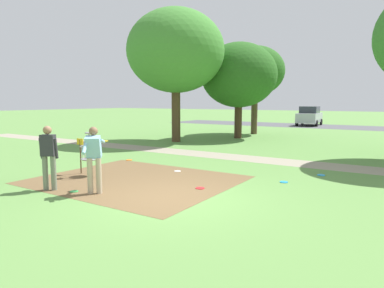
{
  "coord_description": "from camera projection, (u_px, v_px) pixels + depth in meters",
  "views": [
    {
      "loc": [
        4.84,
        -6.66,
        2.35
      ],
      "look_at": [
        -1.05,
        2.51,
        1.0
      ],
      "focal_mm": 32.48,
      "sensor_mm": 36.0,
      "label": 1
    }
  ],
  "objects": [
    {
      "name": "ground_plane",
      "position": [
        172.0,
        198.0,
        8.45
      ],
      "size": [
        160.0,
        160.0,
        0.0
      ],
      "primitive_type": "plane",
      "color": "#5B8942"
    },
    {
      "name": "dirt_tee_pad",
      "position": [
        136.0,
        180.0,
        10.41
      ],
      "size": [
        5.7,
        4.75,
        0.01
      ],
      "primitive_type": "cube",
      "color": "brown",
      "rests_on": "ground"
    },
    {
      "name": "disc_golf_basket",
      "position": [
        88.0,
        152.0,
        10.89
      ],
      "size": [
        0.98,
        0.58,
        1.39
      ],
      "color": "#9E9EA3",
      "rests_on": "ground"
    },
    {
      "name": "player_throwing",
      "position": [
        49.0,
        154.0,
        9.11
      ],
      "size": [
        0.49,
        0.45,
        1.71
      ],
      "color": "slate",
      "rests_on": "ground"
    },
    {
      "name": "player_waiting_left",
      "position": [
        94.0,
        155.0,
        8.77
      ],
      "size": [
        0.59,
        1.13,
        1.71
      ],
      "color": "tan",
      "rests_on": "ground"
    },
    {
      "name": "frisbee_near_basket",
      "position": [
        74.0,
        191.0,
        9.04
      ],
      "size": [
        0.21,
        0.21,
        0.02
      ],
      "primitive_type": "cylinder",
      "color": "green",
      "rests_on": "ground"
    },
    {
      "name": "frisbee_by_tee",
      "position": [
        129.0,
        160.0,
        13.86
      ],
      "size": [
        0.25,
        0.25,
        0.02
      ],
      "primitive_type": "cylinder",
      "color": "orange",
      "rests_on": "ground"
    },
    {
      "name": "frisbee_mid_grass",
      "position": [
        200.0,
        188.0,
        9.38
      ],
      "size": [
        0.24,
        0.24,
        0.02
      ],
      "primitive_type": "cylinder",
      "color": "red",
      "rests_on": "ground"
    },
    {
      "name": "frisbee_far_right",
      "position": [
        321.0,
        175.0,
        11.05
      ],
      "size": [
        0.25,
        0.25,
        0.02
      ],
      "primitive_type": "cylinder",
      "color": "#1E93DB",
      "rests_on": "ground"
    },
    {
      "name": "frisbee_scattered_a",
      "position": [
        284.0,
        182.0,
        10.09
      ],
      "size": [
        0.23,
        0.23,
        0.02
      ],
      "primitive_type": "cylinder",
      "color": "#1E93DB",
      "rests_on": "ground"
    },
    {
      "name": "frisbee_scattered_b",
      "position": [
        177.0,
        171.0,
        11.65
      ],
      "size": [
        0.23,
        0.23,
        0.02
      ],
      "primitive_type": "cylinder",
      "color": "white",
      "rests_on": "ground"
    },
    {
      "name": "tree_near_right",
      "position": [
        255.0,
        71.0,
        24.43
      ],
      "size": [
        4.11,
        4.11,
        6.2
      ],
      "color": "brown",
      "rests_on": "ground"
    },
    {
      "name": "tree_mid_left",
      "position": [
        176.0,
        51.0,
        19.63
      ],
      "size": [
        5.54,
        5.54,
        7.52
      ],
      "color": "#4C3823",
      "rests_on": "ground"
    },
    {
      "name": "tree_far_left",
      "position": [
        239.0,
        75.0,
        21.66
      ],
      "size": [
        4.74,
        4.74,
        5.97
      ],
      "color": "#422D1E",
      "rests_on": "ground"
    },
    {
      "name": "parking_lot_strip",
      "position": [
        350.0,
        127.0,
        31.1
      ],
      "size": [
        36.0,
        6.0,
        0.01
      ],
      "primitive_type": "cube",
      "color": "#4C4C51",
      "rests_on": "ground"
    },
    {
      "name": "parked_car_leftmost",
      "position": [
        309.0,
        116.0,
        33.49
      ],
      "size": [
        2.19,
        4.31,
        1.84
      ],
      "color": "#B2B7BC",
      "rests_on": "ground"
    },
    {
      "name": "gravel_path",
      "position": [
        267.0,
        160.0,
        13.84
      ],
      "size": [
        40.0,
        1.53,
        0.0
      ],
      "primitive_type": "cube",
      "color": "gray",
      "rests_on": "ground"
    }
  ]
}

